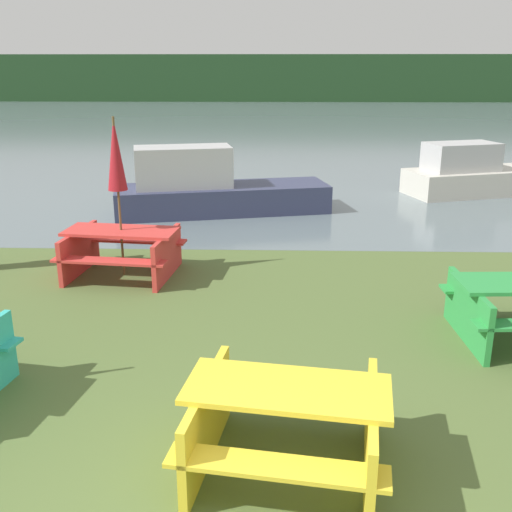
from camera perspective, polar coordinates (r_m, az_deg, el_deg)
name	(u,v)px	position (r m, az deg, el deg)	size (l,w,h in m)	color
water	(268,122)	(35.24, 1.18, 12.66)	(60.00, 50.00, 0.00)	slate
far_treeline	(271,78)	(55.11, 1.42, 16.58)	(80.00, 1.60, 4.00)	#1E3D1E
picnic_table_yellow	(287,420)	(4.91, 2.95, -15.36)	(1.79, 1.60, 0.75)	yellow
picnic_table_red	(122,248)	(9.43, -12.62, 0.76)	(1.84, 1.56, 0.73)	red
umbrella_crimson	(116,155)	(9.13, -13.22, 9.31)	(0.29, 0.29, 2.42)	brown
boat	(211,189)	(13.22, -4.35, 6.37)	(4.82, 2.34, 1.47)	#333856
boat_second	(478,175)	(16.23, 20.36, 7.25)	(4.17, 2.47, 1.30)	beige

